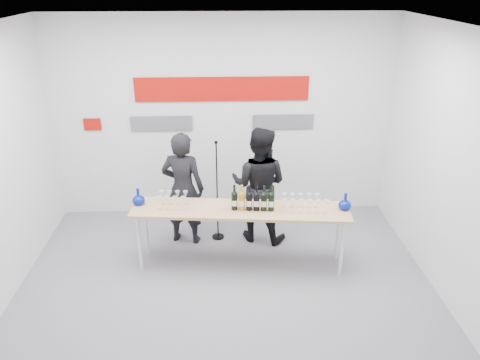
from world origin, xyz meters
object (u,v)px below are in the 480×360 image
object	(u,v)px
presenter_left	(183,189)
presenter_right	(259,185)
mic_stand	(218,210)
tasting_table	(240,213)

from	to	relation	value
presenter_left	presenter_right	xyz separation A→B (m)	(1.03, 0.03, 0.02)
mic_stand	tasting_table	bearing A→B (deg)	-88.26
presenter_left	mic_stand	xyz separation A→B (m)	(0.46, 0.04, -0.35)
presenter_left	tasting_table	bearing A→B (deg)	152.02
tasting_table	mic_stand	size ratio (longest dim) A/B	1.85
presenter_left	mic_stand	world-z (taller)	presenter_left
presenter_left	presenter_right	size ratio (longest dim) A/B	0.98
tasting_table	mic_stand	bearing A→B (deg)	118.73
presenter_right	mic_stand	distance (m)	0.68
tasting_table	presenter_left	size ratio (longest dim) A/B	1.71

